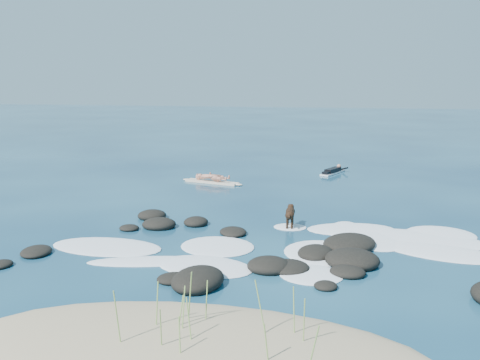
# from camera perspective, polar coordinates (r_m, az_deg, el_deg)

# --- Properties ---
(ground) EXTENTS (160.00, 160.00, 0.00)m
(ground) POSITION_cam_1_polar(r_m,az_deg,el_deg) (17.49, 2.92, -5.50)
(ground) COLOR #0A2642
(ground) RESTS_ON ground
(sand_dune) EXTENTS (9.00, 4.40, 0.60)m
(sand_dune) POSITION_cam_1_polar(r_m,az_deg,el_deg) (10.06, -5.16, -18.27)
(sand_dune) COLOR #9E8966
(sand_dune) RESTS_ON ground
(dune_grass) EXTENTS (3.61, 1.85, 1.19)m
(dune_grass) POSITION_cam_1_polar(r_m,az_deg,el_deg) (9.92, -2.78, -14.66)
(dune_grass) COLOR #80A650
(dune_grass) RESTS_ON ground
(reef_rocks) EXTENTS (13.58, 7.22, 0.56)m
(reef_rocks) POSITION_cam_1_polar(r_m,az_deg,el_deg) (14.86, 4.42, -8.03)
(reef_rocks) COLOR black
(reef_rocks) RESTS_ON ground
(breaking_foam) EXTENTS (13.09, 6.64, 0.12)m
(breaking_foam) POSITION_cam_1_polar(r_m,az_deg,el_deg) (16.20, 8.73, -6.89)
(breaking_foam) COLOR white
(breaking_foam) RESTS_ON ground
(standing_surfer_rig) EXTENTS (3.19, 1.20, 1.84)m
(standing_surfer_rig) POSITION_cam_1_polar(r_m,az_deg,el_deg) (25.46, -3.02, 1.28)
(standing_surfer_rig) COLOR beige
(standing_surfer_rig) RESTS_ON ground
(paddling_surfer_rig) EXTENTS (1.42, 2.26, 0.40)m
(paddling_surfer_rig) POSITION_cam_1_polar(r_m,az_deg,el_deg) (28.54, 9.90, 0.96)
(paddling_surfer_rig) COLOR white
(paddling_surfer_rig) RESTS_ON ground
(dog) EXTENTS (0.35, 1.20, 0.76)m
(dog) POSITION_cam_1_polar(r_m,az_deg,el_deg) (17.83, 5.37, -3.54)
(dog) COLOR black
(dog) RESTS_ON ground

